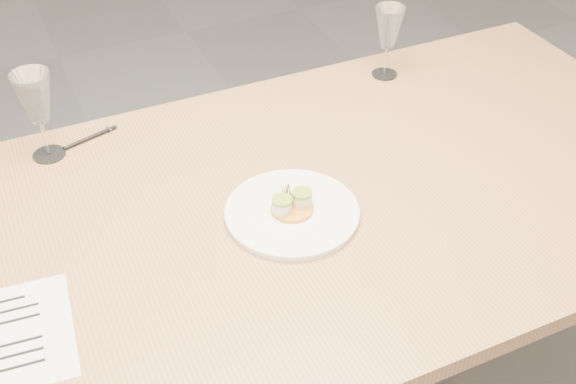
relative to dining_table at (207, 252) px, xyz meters
name	(u,v)px	position (x,y,z in m)	size (l,w,h in m)	color
dining_table	(207,252)	(0.00, 0.00, 0.00)	(2.40, 1.00, 0.75)	#AF794C
dinner_plate	(292,212)	(0.18, -0.04, 0.08)	(0.28, 0.28, 0.07)	white
recipe_sheet	(15,336)	(-0.40, -0.13, 0.07)	(0.22, 0.27, 0.00)	white
ballpoint_pen	(91,137)	(-0.14, 0.42, 0.07)	(0.14, 0.05, 0.01)	black
wine_glass_1	(35,100)	(-0.24, 0.40, 0.22)	(0.09, 0.09, 0.22)	white
wine_glass_2	(389,29)	(0.66, 0.39, 0.21)	(0.08, 0.08, 0.20)	white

